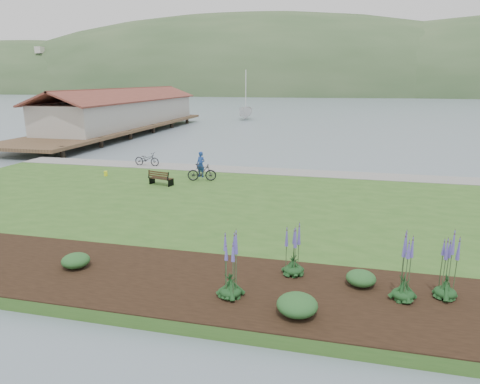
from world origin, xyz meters
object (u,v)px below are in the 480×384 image
object	(u,v)px
person	(201,162)
bicycle_a	(147,159)
park_bench	(160,178)
sailboat	(246,120)

from	to	relation	value
person	bicycle_a	size ratio (longest dim) A/B	1.02
park_bench	bicycle_a	distance (m)	6.14
person	sailboat	distance (m)	44.70
park_bench	bicycle_a	size ratio (longest dim) A/B	0.82
park_bench	bicycle_a	bearing A→B (deg)	136.93
park_bench	bicycle_a	xyz separation A→B (m)	(-3.30, 5.17, 0.05)
person	sailboat	size ratio (longest dim) A/B	0.08
person	sailboat	bearing A→B (deg)	116.10
park_bench	sailboat	bearing A→B (deg)	111.03
person	sailboat	xyz separation A→B (m)	(-7.06, 44.12, -1.36)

